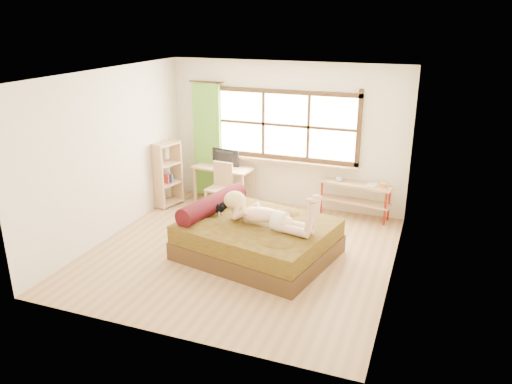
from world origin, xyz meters
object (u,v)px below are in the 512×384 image
at_px(woman, 266,205).
at_px(kitten, 216,206).
at_px(bookshelf, 167,174).
at_px(chair, 221,184).
at_px(pipe_shelf, 356,192).
at_px(desk, 223,171).
at_px(bed, 255,237).

bearing_deg(woman, kitten, -177.63).
xyz_separation_m(woman, bookshelf, (-2.50, 1.46, -0.23)).
bearing_deg(bookshelf, chair, 23.53).
xyz_separation_m(kitten, pipe_shelf, (1.83, 1.96, -0.19)).
bearing_deg(kitten, desk, 123.12).
bearing_deg(chair, desk, 112.49).
bearing_deg(bed, bookshelf, 160.89).
xyz_separation_m(bed, chair, (-1.26, 1.56, 0.21)).
distance_m(pipe_shelf, bookshelf, 3.53).
relative_size(bed, kitten, 7.64).
xyz_separation_m(desk, chair, (0.11, -0.37, -0.12)).
height_order(woman, desk, woman).
xyz_separation_m(woman, chair, (-1.47, 1.62, -0.36)).
relative_size(woman, chair, 1.68).
distance_m(desk, bookshelf, 1.07).
bearing_deg(bookshelf, kitten, -23.99).
xyz_separation_m(desk, bookshelf, (-0.93, -0.53, 0.01)).
bearing_deg(woman, desk, 140.52).
height_order(desk, chair, chair).
bearing_deg(desk, pipe_shelf, 8.73).
height_order(woman, chair, woman).
bearing_deg(desk, bed, -48.47).
relative_size(kitten, pipe_shelf, 0.24).
height_order(bed, desk, bed).
relative_size(bed, woman, 1.64).
bearing_deg(woman, chair, 144.30).
xyz_separation_m(pipe_shelf, bookshelf, (-3.47, -0.65, 0.16)).
bearing_deg(bed, woman, -4.71).
relative_size(bed, bookshelf, 1.98).
bearing_deg(pipe_shelf, bed, -111.37).
distance_m(kitten, chair, 1.59).
xyz_separation_m(bed, bookshelf, (-2.30, 1.40, 0.34)).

